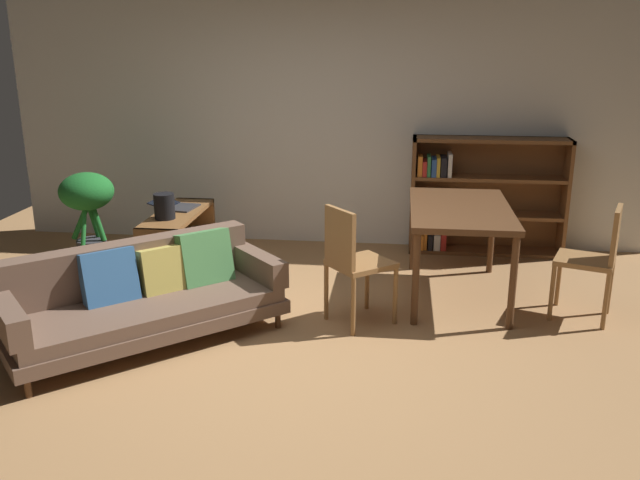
% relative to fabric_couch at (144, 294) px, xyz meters
% --- Properties ---
extents(ground_plane, '(8.16, 8.16, 0.00)m').
position_rel_fabric_couch_xyz_m(ground_plane, '(1.07, -0.06, -0.34)').
color(ground_plane, '#A87A4C').
extents(back_wall_panel, '(6.80, 0.10, 2.70)m').
position_rel_fabric_couch_xyz_m(back_wall_panel, '(1.07, 2.64, 1.01)').
color(back_wall_panel, silver).
rests_on(back_wall_panel, ground_plane).
extents(fabric_couch, '(2.01, 1.92, 0.73)m').
position_rel_fabric_couch_xyz_m(fabric_couch, '(0.00, 0.00, 0.00)').
color(fabric_couch, '#56351E').
rests_on(fabric_couch, ground_plane).
extents(media_console, '(0.40, 1.19, 0.56)m').
position_rel_fabric_couch_xyz_m(media_console, '(-0.25, 1.54, -0.06)').
color(media_console, brown).
rests_on(media_console, ground_plane).
extents(open_laptop, '(0.46, 0.37, 0.07)m').
position_rel_fabric_couch_xyz_m(open_laptop, '(-0.31, 1.71, 0.24)').
color(open_laptop, '#333338').
rests_on(open_laptop, media_console).
extents(desk_speaker, '(0.19, 0.19, 0.23)m').
position_rel_fabric_couch_xyz_m(desk_speaker, '(-0.28, 1.30, 0.34)').
color(desk_speaker, black).
rests_on(desk_speaker, media_console).
extents(potted_floor_plant, '(0.52, 0.53, 0.90)m').
position_rel_fabric_couch_xyz_m(potted_floor_plant, '(-1.18, 1.63, 0.28)').
color(potted_floor_plant, '#333338').
rests_on(potted_floor_plant, ground_plane).
extents(dining_table, '(0.83, 1.42, 0.80)m').
position_rel_fabric_couch_xyz_m(dining_table, '(2.36, 1.13, 0.38)').
color(dining_table, '#56351E').
rests_on(dining_table, ground_plane).
extents(dining_chair_near, '(0.59, 0.59, 0.94)m').
position_rel_fabric_couch_xyz_m(dining_chair_near, '(1.51, 0.42, 0.20)').
color(dining_chair_near, olive).
rests_on(dining_chair_near, ground_plane).
extents(dining_chair_far, '(0.54, 0.51, 0.93)m').
position_rel_fabric_couch_xyz_m(dining_chair_far, '(3.38, 0.75, 0.18)').
color(dining_chair_far, olive).
rests_on(dining_chair_far, ground_plane).
extents(bookshelf, '(1.56, 0.33, 1.20)m').
position_rel_fabric_couch_xyz_m(bookshelf, '(2.64, 2.46, 0.25)').
color(bookshelf, brown).
rests_on(bookshelf, ground_plane).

